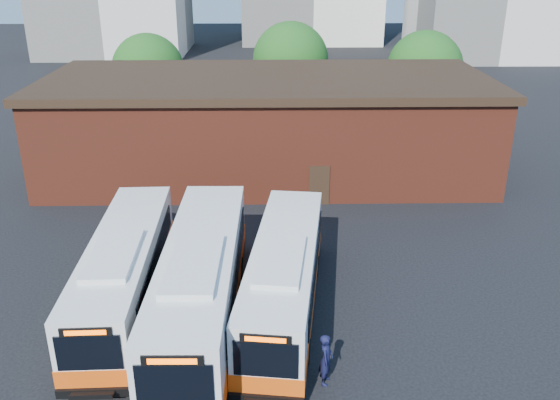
{
  "coord_description": "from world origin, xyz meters",
  "views": [
    {
      "loc": [
        0.12,
        -18.13,
        13.78
      ],
      "look_at": [
        0.58,
        7.0,
        3.22
      ],
      "focal_mm": 38.0,
      "sensor_mm": 36.0,
      "label": 1
    }
  ],
  "objects_px": {
    "bus_west": "(125,275)",
    "bus_mideast": "(284,280)",
    "transit_worker": "(326,359)",
    "bus_midwest": "(201,287)"
  },
  "relations": [
    {
      "from": "bus_mideast",
      "to": "transit_worker",
      "type": "xyz_separation_m",
      "value": [
        1.32,
        -4.41,
        -0.52
      ]
    },
    {
      "from": "bus_midwest",
      "to": "bus_mideast",
      "type": "distance_m",
      "value": 3.35
    },
    {
      "from": "transit_worker",
      "to": "bus_mideast",
      "type": "bearing_deg",
      "value": 28.79
    },
    {
      "from": "bus_west",
      "to": "bus_mideast",
      "type": "bearing_deg",
      "value": -6.33
    },
    {
      "from": "transit_worker",
      "to": "bus_west",
      "type": "bearing_deg",
      "value": 70.06
    },
    {
      "from": "bus_west",
      "to": "bus_mideast",
      "type": "distance_m",
      "value": 6.57
    },
    {
      "from": "bus_midwest",
      "to": "bus_mideast",
      "type": "xyz_separation_m",
      "value": [
        3.27,
        0.72,
        -0.16
      ]
    },
    {
      "from": "bus_west",
      "to": "bus_mideast",
      "type": "xyz_separation_m",
      "value": [
        6.55,
        -0.53,
        -0.01
      ]
    },
    {
      "from": "bus_midwest",
      "to": "transit_worker",
      "type": "distance_m",
      "value": 5.93
    },
    {
      "from": "bus_west",
      "to": "bus_mideast",
      "type": "height_order",
      "value": "bus_west"
    }
  ]
}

